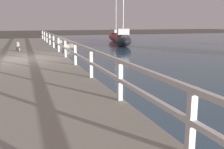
# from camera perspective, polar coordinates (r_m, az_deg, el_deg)

# --- Properties ---
(ground_plane) EXTENTS (120.00, 120.00, 0.00)m
(ground_plane) POSITION_cam_1_polar(r_m,az_deg,el_deg) (13.72, -19.44, 1.82)
(ground_plane) COLOR #4C473D
(dock_walkway) EXTENTS (4.75, 36.00, 0.33)m
(dock_walkway) POSITION_cam_1_polar(r_m,az_deg,el_deg) (13.70, -19.48, 2.51)
(dock_walkway) COLOR gray
(dock_walkway) RESTS_ON ground
(railing) EXTENTS (0.10, 32.50, 0.95)m
(railing) POSITION_cam_1_polar(r_m,az_deg,el_deg) (13.76, -10.15, 6.43)
(railing) COLOR silver
(railing) RESTS_ON dock_walkway
(boulder_upstream) EXTENTS (0.67, 0.60, 0.50)m
(boulder_upstream) POSITION_cam_1_polar(r_m,az_deg,el_deg) (21.25, -9.13, 6.13)
(boulder_upstream) COLOR slate
(boulder_upstream) RESTS_ON ground
(boulder_mid_strip) EXTENTS (0.62, 0.56, 0.47)m
(boulder_mid_strip) POSITION_cam_1_polar(r_m,az_deg,el_deg) (21.02, -10.01, 6.00)
(boulder_mid_strip) COLOR gray
(boulder_mid_strip) RESTS_ON ground
(boulder_downstream) EXTENTS (0.69, 0.62, 0.52)m
(boulder_downstream) POSITION_cam_1_polar(r_m,az_deg,el_deg) (26.06, -11.48, 6.99)
(boulder_downstream) COLOR gray
(boulder_downstream) RESTS_ON ground
(mooring_bollard) EXTENTS (0.25, 0.25, 0.59)m
(mooring_bollard) POSITION_cam_1_polar(r_m,az_deg,el_deg) (17.54, -19.83, 5.80)
(mooring_bollard) COLOR gray
(mooring_bollard) RESTS_ON dock_walkway
(sailboat_red) EXTENTS (1.57, 5.33, 7.67)m
(sailboat_red) POSITION_cam_1_polar(r_m,az_deg,el_deg) (29.32, 0.86, 8.29)
(sailboat_red) COLOR red
(sailboat_red) RESTS_ON water_surface
(sailboat_black) EXTENTS (2.38, 4.42, 6.81)m
(sailboat_black) POSITION_cam_1_polar(r_m,az_deg,el_deg) (23.55, 2.40, 7.65)
(sailboat_black) COLOR black
(sailboat_black) RESTS_ON water_surface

